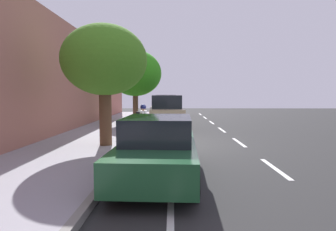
# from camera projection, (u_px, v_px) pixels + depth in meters

# --- Properties ---
(ground) EXTENTS (58.65, 58.65, 0.00)m
(ground) POSITION_uv_depth(u_px,v_px,m) (178.00, 144.00, 11.59)
(ground) COLOR #292929
(sidewalk) EXTENTS (3.79, 36.65, 0.17)m
(sidewalk) POSITION_uv_depth(u_px,v_px,m) (89.00, 142.00, 11.64)
(sidewalk) COLOR #96929C
(sidewalk) RESTS_ON ground
(curb_edge) EXTENTS (0.16, 36.65, 0.17)m
(curb_edge) POSITION_uv_depth(u_px,v_px,m) (136.00, 142.00, 11.61)
(curb_edge) COLOR gray
(curb_edge) RESTS_ON ground
(lane_stripe_centre) EXTENTS (0.14, 35.80, 0.01)m
(lane_stripe_centre) POSITION_uv_depth(u_px,v_px,m) (239.00, 142.00, 11.98)
(lane_stripe_centre) COLOR white
(lane_stripe_centre) RESTS_ON ground
(lane_stripe_bike_edge) EXTENTS (0.12, 36.65, 0.01)m
(lane_stripe_bike_edge) POSITION_uv_depth(u_px,v_px,m) (172.00, 144.00, 11.59)
(lane_stripe_bike_edge) COLOR white
(lane_stripe_bike_edge) RESTS_ON ground
(building_facade) EXTENTS (0.50, 36.65, 5.73)m
(building_facade) POSITION_uv_depth(u_px,v_px,m) (35.00, 74.00, 11.46)
(building_facade) COLOR #AA695A
(building_facade) RESTS_ON ground
(parked_suv_red_nearest) EXTENTS (2.11, 4.77, 1.99)m
(parked_suv_red_nearest) POSITION_uv_depth(u_px,v_px,m) (167.00, 105.00, 25.79)
(parked_suv_red_nearest) COLOR maroon
(parked_suv_red_nearest) RESTS_ON ground
(parked_suv_tan_second) EXTENTS (2.17, 4.80, 1.99)m
(parked_suv_tan_second) POSITION_uv_depth(u_px,v_px,m) (166.00, 111.00, 16.95)
(parked_suv_tan_second) COLOR tan
(parked_suv_tan_second) RESTS_ON ground
(parked_sedan_green_mid) EXTENTS (1.97, 4.47, 1.52)m
(parked_sedan_green_mid) POSITION_uv_depth(u_px,v_px,m) (158.00, 148.00, 6.80)
(parked_sedan_green_mid) COLOR #1E512D
(parked_sedan_green_mid) RESTS_ON ground
(bicycle_at_curb) EXTENTS (1.76, 0.48, 0.79)m
(bicycle_at_curb) POSITION_uv_depth(u_px,v_px,m) (147.00, 135.00, 11.46)
(bicycle_at_curb) COLOR black
(bicycle_at_curb) RESTS_ON ground
(cyclist_with_backpack) EXTENTS (0.42, 0.62, 1.63)m
(cyclist_with_backpack) POSITION_uv_depth(u_px,v_px,m) (143.00, 119.00, 11.87)
(cyclist_with_backpack) COLOR #C6B284
(cyclist_with_backpack) RESTS_ON ground
(street_tree_near_cyclist) EXTENTS (3.50, 3.50, 4.80)m
(street_tree_near_cyclist) POSITION_uv_depth(u_px,v_px,m) (135.00, 74.00, 18.74)
(street_tree_near_cyclist) COLOR brown
(street_tree_near_cyclist) RESTS_ON sidewalk
(street_tree_mid_block) EXTENTS (3.12, 3.12, 4.43)m
(street_tree_mid_block) POSITION_uv_depth(u_px,v_px,m) (105.00, 61.00, 10.26)
(street_tree_mid_block) COLOR brown
(street_tree_mid_block) RESTS_ON sidewalk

